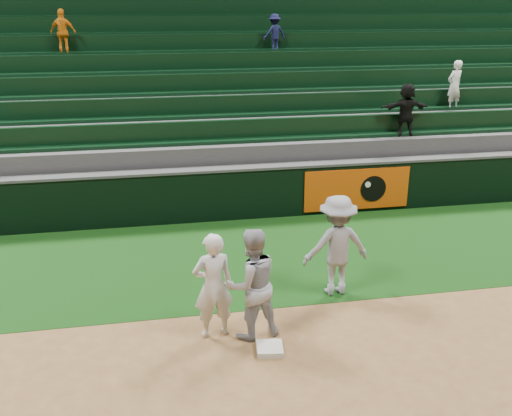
{
  "coord_description": "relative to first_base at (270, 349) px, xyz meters",
  "views": [
    {
      "loc": [
        -1.71,
        -7.3,
        4.9
      ],
      "look_at": [
        0.04,
        2.3,
        1.3
      ],
      "focal_mm": 40.0,
      "sensor_mm": 36.0,
      "label": 1
    }
  ],
  "objects": [
    {
      "name": "foul_grass",
      "position": [
        0.23,
        3.29,
        -0.04
      ],
      "size": [
        36.0,
        4.2,
        0.01
      ],
      "primitive_type": "cube",
      "color": "black",
      "rests_on": "ground"
    },
    {
      "name": "baserunner",
      "position": [
        -0.19,
        0.48,
        0.84
      ],
      "size": [
        1.0,
        0.86,
        1.77
      ],
      "primitive_type": "imported",
      "rotation": [
        0.0,
        0.0,
        3.39
      ],
      "color": "#A0A2AA",
      "rests_on": "ground"
    },
    {
      "name": "base_coach",
      "position": [
        1.49,
        1.55,
        0.86
      ],
      "size": [
        1.2,
        0.74,
        1.8
      ],
      "primitive_type": "imported",
      "rotation": [
        0.0,
        0.0,
        3.2
      ],
      "color": "gray",
      "rests_on": "foul_grass"
    },
    {
      "name": "first_base",
      "position": [
        0.0,
        0.0,
        0.0
      ],
      "size": [
        0.43,
        0.43,
        0.09
      ],
      "primitive_type": "cube",
      "rotation": [
        0.0,
        0.0,
        -0.13
      ],
      "color": "white",
      "rests_on": "ground"
    },
    {
      "name": "stadium_seating",
      "position": [
        0.22,
        9.26,
        1.66
      ],
      "size": [
        36.0,
        5.95,
        4.85
      ],
      "color": "#3A3A3D",
      "rests_on": "ground"
    },
    {
      "name": "ground",
      "position": [
        0.23,
        0.29,
        -0.04
      ],
      "size": [
        70.0,
        70.0,
        0.0
      ],
      "primitive_type": "plane",
      "color": "brown",
      "rests_on": "ground"
    },
    {
      "name": "first_baseman",
      "position": [
        -0.75,
        0.59,
        0.81
      ],
      "size": [
        0.68,
        0.5,
        1.7
      ],
      "primitive_type": "imported",
      "rotation": [
        0.0,
        0.0,
        3.3
      ],
      "color": "silver",
      "rests_on": "ground"
    },
    {
      "name": "field_wall",
      "position": [
        0.25,
        5.49,
        0.59
      ],
      "size": [
        36.0,
        0.45,
        1.25
      ],
      "color": "black",
      "rests_on": "ground"
    }
  ]
}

